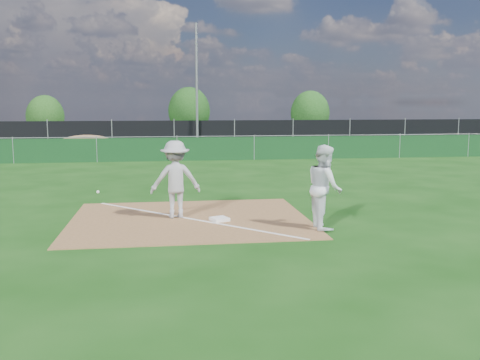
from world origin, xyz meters
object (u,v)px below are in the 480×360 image
car_right (231,133)px  tree_mid (189,111)px  tree_left (45,116)px  runner (324,187)px  car_left (111,132)px  first_base (220,219)px  tree_right (310,113)px  car_mid (172,133)px  play_at_first (175,179)px  light_pole (197,86)px

car_right → tree_mid: size_ratio=1.00×
tree_left → car_right: bearing=-19.1°
runner → car_left: size_ratio=0.42×
first_base → tree_right: tree_right is taller
car_left → car_mid: bearing=-99.5°
car_left → car_mid: (4.50, -1.91, -0.03)m
runner → car_mid: bearing=7.3°
tree_mid → tree_right: bearing=-8.9°
runner → play_at_first: bearing=65.5°
car_right → tree_left: bearing=81.1°
light_pole → tree_mid: bearing=89.8°
car_left → tree_mid: bearing=-30.2°
tree_left → tree_mid: size_ratio=0.83×
light_pole → tree_right: bearing=45.2°
light_pole → tree_left: 15.99m
car_mid → tree_left: 12.27m
light_pole → first_base: (-0.77, -22.02, -3.94)m
first_base → car_left: 28.32m
light_pole → runner: (1.62, -23.07, -3.00)m
tree_left → tree_mid: 11.93m
play_at_first → tree_mid: 33.71m
play_at_first → tree_left: 33.56m
light_pole → car_right: size_ratio=1.85×
first_base → car_mid: (-0.80, 25.90, 0.72)m
first_base → car_right: bearing=82.4°
play_at_first → tree_right: bearing=68.9°
runner → first_base: bearing=66.8°
car_right → car_mid: bearing=120.3°
first_base → tree_mid: (0.80, 34.20, 2.16)m
first_base → tree_right: 34.52m
runner → tree_right: size_ratio=0.50×
tree_left → tree_right: size_ratio=0.89×
runner → car_mid: size_ratio=0.43×
car_left → runner: bearing=-151.6°
runner → tree_left: (-13.40, 33.67, 0.84)m
first_base → car_left: car_left is taller
first_base → play_at_first: 1.55m
car_mid → tree_right: (12.06, 6.68, 1.28)m
car_left → tree_mid: 8.96m
car_right → tree_mid: tree_mid is taller
car_right → tree_left: (-14.68, 5.08, 1.20)m
tree_mid → first_base: bearing=-91.3°
first_base → tree_mid: size_ratio=0.09×
runner → car_mid: 27.14m
tree_right → runner: bearing=-104.8°
play_at_first → car_right: bearing=80.0°
light_pole → first_base: 22.39m
play_at_first → tree_right: (12.34, 32.00, 1.04)m
runner → car_right: (1.27, 28.59, -0.36)m
car_right → car_left: bearing=98.5°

